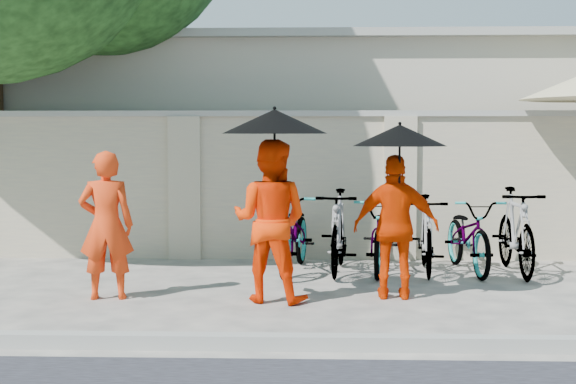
{
  "coord_description": "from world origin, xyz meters",
  "views": [
    {
      "loc": [
        0.83,
        -8.08,
        1.73
      ],
      "look_at": [
        0.52,
        0.89,
        1.1
      ],
      "focal_mm": 50.0,
      "sensor_mm": 36.0,
      "label": 1
    }
  ],
  "objects": [
    {
      "name": "monk_center",
      "position": [
        0.36,
        0.21,
        0.85
      ],
      "size": [
        0.96,
        0.84,
        1.69
      ],
      "primitive_type": "imported",
      "rotation": [
        0.0,
        0.0,
        2.87
      ],
      "color": "#FF3201",
      "rests_on": "ground"
    },
    {
      "name": "kerb",
      "position": [
        0.0,
        -1.7,
        0.06
      ],
      "size": [
        40.0,
        0.16,
        0.12
      ],
      "primitive_type": "cube",
      "color": "#969690",
      "rests_on": "ground"
    },
    {
      "name": "ground",
      "position": [
        0.0,
        0.0,
        0.0
      ],
      "size": [
        80.0,
        80.0,
        0.0
      ],
      "primitive_type": "plane",
      "color": "#BCB1A1"
    },
    {
      "name": "bike_4",
      "position": [
        2.78,
        2.08,
        0.47
      ],
      "size": [
        0.79,
        1.85,
        0.94
      ],
      "primitive_type": "imported",
      "rotation": [
        0.0,
        0.0,
        0.09
      ],
      "color": "#A5A5A5",
      "rests_on": "ground"
    },
    {
      "name": "monk_right",
      "position": [
        1.69,
        0.39,
        0.77
      ],
      "size": [
        0.92,
        0.42,
        1.53
      ],
      "primitive_type": "imported",
      "rotation": [
        0.0,
        0.0,
        3.09
      ],
      "color": "#DF3100",
      "rests_on": "ground"
    },
    {
      "name": "bike_0",
      "position": [
        0.57,
        2.03,
        0.5
      ],
      "size": [
        0.91,
        1.97,
        1.0
      ],
      "primitive_type": "imported",
      "rotation": [
        0.0,
        0.0,
        -0.13
      ],
      "color": "#A5A5A5",
      "rests_on": "ground"
    },
    {
      "name": "monk_left",
      "position": [
        -1.38,
        0.26,
        0.79
      ],
      "size": [
        0.62,
        0.45,
        1.57
      ],
      "primitive_type": "imported",
      "rotation": [
        0.0,
        0.0,
        3.28
      ],
      "color": "red",
      "rests_on": "ground"
    },
    {
      "name": "bike_3",
      "position": [
        2.22,
        1.96,
        0.49
      ],
      "size": [
        0.59,
        1.67,
        0.98
      ],
      "primitive_type": "imported",
      "rotation": [
        0.0,
        0.0,
        -0.08
      ],
      "color": "#A5A5A5",
      "rests_on": "ground"
    },
    {
      "name": "parasol_right",
      "position": [
        1.71,
        0.31,
        1.73
      ],
      "size": [
        0.98,
        0.98,
        0.98
      ],
      "color": "black",
      "rests_on": "ground"
    },
    {
      "name": "bike_5",
      "position": [
        3.33,
        1.94,
        0.54
      ],
      "size": [
        0.53,
        1.81,
        1.09
      ],
      "primitive_type": "imported",
      "rotation": [
        0.0,
        0.0,
        -0.01
      ],
      "color": "#A5A5A5",
      "rests_on": "ground"
    },
    {
      "name": "compound_wall",
      "position": [
        1.0,
        3.2,
        1.0
      ],
      "size": [
        20.0,
        0.3,
        2.0
      ],
      "primitive_type": "cube",
      "color": "#C2B390",
      "rests_on": "ground"
    },
    {
      "name": "bike_2",
      "position": [
        1.67,
        2.06,
        0.47
      ],
      "size": [
        0.86,
        1.87,
        0.95
      ],
      "primitive_type": "imported",
      "rotation": [
        0.0,
        0.0,
        -0.13
      ],
      "color": "#A5A5A5",
      "rests_on": "ground"
    },
    {
      "name": "parasol_center",
      "position": [
        0.41,
        0.13,
        1.88
      ],
      "size": [
        1.08,
        1.08,
        1.04
      ],
      "color": "black",
      "rests_on": "ground"
    },
    {
      "name": "building_behind",
      "position": [
        2.0,
        7.0,
        1.6
      ],
      "size": [
        14.0,
        6.0,
        3.2
      ],
      "primitive_type": "cube",
      "color": "#B4AB96",
      "rests_on": "ground"
    },
    {
      "name": "bike_1",
      "position": [
        1.12,
        1.96,
        0.53
      ],
      "size": [
        0.67,
        1.8,
        1.05
      ],
      "primitive_type": "imported",
      "rotation": [
        0.0,
        0.0,
        -0.1
      ],
      "color": "#A5A5A5",
      "rests_on": "ground"
    }
  ]
}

